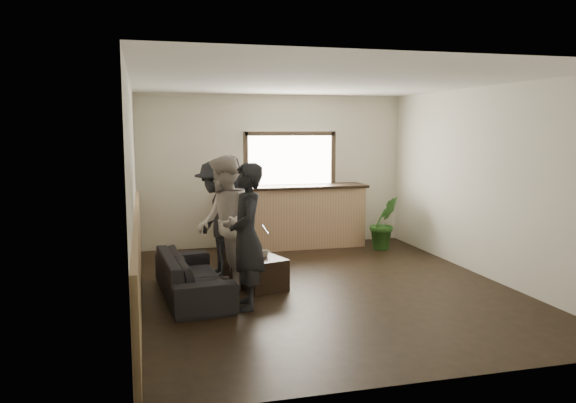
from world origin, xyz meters
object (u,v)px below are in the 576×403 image
object	(u,v)px
bar_counter	(293,213)
coffee_table	(256,270)
cup_b	(265,253)
potted_plant	(384,223)
person_c	(217,219)
cup_a	(243,251)
person_b	(224,223)
person_a	(247,236)
sofa	(193,275)
person_d	(233,208)

from	to	relation	value
bar_counter	coffee_table	size ratio (longest dim) A/B	2.81
cup_b	bar_counter	bearing A→B (deg)	66.50
potted_plant	person_c	size ratio (longest dim) A/B	0.56
coffee_table	cup_a	xyz separation A→B (m)	(-0.16, 0.10, 0.26)
cup_b	person_b	size ratio (longest dim) A/B	0.05
coffee_table	person_c	world-z (taller)	person_c
person_a	person_c	xyz separation A→B (m)	(-0.16, 1.57, -0.02)
coffee_table	person_c	size ratio (longest dim) A/B	0.56
cup_a	potted_plant	size ratio (longest dim) A/B	0.12
person_a	person_c	distance (m)	1.58
sofa	person_c	size ratio (longest dim) A/B	1.12
sofa	coffee_table	bearing A→B (deg)	-76.09
coffee_table	person_a	world-z (taller)	person_a
bar_counter	potted_plant	bearing A→B (deg)	-20.89
bar_counter	person_d	xyz separation A→B (m)	(-1.25, -0.77, 0.23)
cup_b	person_b	world-z (taller)	person_b
person_a	person_b	distance (m)	0.85
person_a	coffee_table	bearing A→B (deg)	170.16
cup_a	person_c	bearing A→B (deg)	117.68
sofa	cup_a	xyz separation A→B (m)	(0.74, 0.40, 0.19)
potted_plant	sofa	bearing A→B (deg)	-150.38
potted_plant	person_c	bearing A→B (deg)	-160.61
cup_b	person_d	bearing A→B (deg)	95.91
person_a	person_c	bearing A→B (deg)	-166.79
coffee_table	person_c	bearing A→B (deg)	124.89
person_b	person_d	xyz separation A→B (m)	(0.39, 1.68, -0.04)
bar_counter	potted_plant	distance (m)	1.66
person_b	person_a	bearing A→B (deg)	12.54
cup_a	person_b	distance (m)	0.56
person_b	person_c	size ratio (longest dim) A/B	1.06
coffee_table	person_a	xyz separation A→B (m)	(-0.29, -0.93, 0.68)
person_a	person_d	world-z (taller)	person_a
sofa	person_c	xyz separation A→B (m)	(0.45, 0.94, 0.58)
person_a	cup_b	bearing A→B (deg)	161.14
bar_counter	cup_a	bearing A→B (deg)	-120.87
person_a	person_d	bearing A→B (deg)	-177.76
potted_plant	bar_counter	bearing A→B (deg)	159.11
cup_a	bar_counter	bearing A→B (deg)	59.13
person_c	potted_plant	bearing A→B (deg)	100.38
bar_counter	potted_plant	xyz separation A→B (m)	(1.55, -0.59, -0.16)
cup_a	person_b	size ratio (longest dim) A/B	0.06
person_d	sofa	bearing A→B (deg)	21.35
coffee_table	sofa	bearing A→B (deg)	-161.41
bar_counter	potted_plant	size ratio (longest dim) A/B	2.79
sofa	person_d	xyz separation A→B (m)	(0.84, 1.88, 0.59)
person_a	person_c	size ratio (longest dim) A/B	1.03
sofa	person_c	distance (m)	1.20
potted_plant	person_b	world-z (taller)	person_b
sofa	cup_a	size ratio (longest dim) A/B	16.82
bar_counter	person_c	size ratio (longest dim) A/B	1.56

